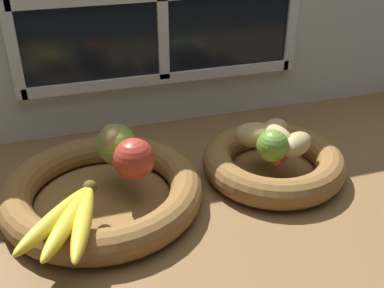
# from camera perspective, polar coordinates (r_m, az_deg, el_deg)

# --- Properties ---
(ground_plane) EXTENTS (1.40, 0.90, 0.03)m
(ground_plane) POSITION_cam_1_polar(r_m,az_deg,el_deg) (0.93, 1.00, -5.63)
(ground_plane) COLOR brown
(back_wall) EXTENTS (1.40, 0.05, 0.55)m
(back_wall) POSITION_cam_1_polar(r_m,az_deg,el_deg) (1.08, -3.97, 16.37)
(back_wall) COLOR silver
(back_wall) RESTS_ON ground_plane
(fruit_bowl_left) EXTENTS (0.37, 0.37, 0.06)m
(fruit_bowl_left) POSITION_cam_1_polar(r_m,az_deg,el_deg) (0.87, -10.90, -5.74)
(fruit_bowl_left) COLOR brown
(fruit_bowl_left) RESTS_ON ground_plane
(fruit_bowl_right) EXTENTS (0.29, 0.29, 0.06)m
(fruit_bowl_right) POSITION_cam_1_polar(r_m,az_deg,el_deg) (0.95, 9.90, -2.25)
(fruit_bowl_right) COLOR brown
(fruit_bowl_right) RESTS_ON ground_plane
(apple_red_right) EXTENTS (0.07, 0.07, 0.07)m
(apple_red_right) POSITION_cam_1_polar(r_m,az_deg,el_deg) (0.82, -7.11, -1.83)
(apple_red_right) COLOR #B73828
(apple_red_right) RESTS_ON fruit_bowl_left
(apple_green_back) EXTENTS (0.08, 0.08, 0.08)m
(apple_green_back) POSITION_cam_1_polar(r_m,az_deg,el_deg) (0.87, -9.24, -0.01)
(apple_green_back) COLOR #7AA338
(apple_green_back) RESTS_ON fruit_bowl_left
(pear_brown) EXTENTS (0.08, 0.08, 0.08)m
(pear_brown) POSITION_cam_1_polar(r_m,az_deg,el_deg) (0.87, -9.58, -0.02)
(pear_brown) COLOR olive
(pear_brown) RESTS_ON fruit_bowl_left
(banana_bunch_front) EXTENTS (0.14, 0.19, 0.03)m
(banana_bunch_front) POSITION_cam_1_polar(r_m,az_deg,el_deg) (0.74, -14.76, -8.88)
(banana_bunch_front) COLOR yellow
(banana_bunch_front) RESTS_ON fruit_bowl_left
(potato_oblong) EXTENTS (0.09, 0.08, 0.05)m
(potato_oblong) POSITION_cam_1_polar(r_m,az_deg,el_deg) (0.93, 7.68, 1.13)
(potato_oblong) COLOR tan
(potato_oblong) RESTS_ON fruit_bowl_right
(potato_small) EXTENTS (0.09, 0.08, 0.04)m
(potato_small) POSITION_cam_1_polar(r_m,az_deg,el_deg) (0.92, 12.63, -0.05)
(potato_small) COLOR tan
(potato_small) RESTS_ON fruit_bowl_right
(potato_back) EXTENTS (0.07, 0.06, 0.04)m
(potato_back) POSITION_cam_1_polar(r_m,az_deg,el_deg) (0.97, 10.10, 1.80)
(potato_back) COLOR tan
(potato_back) RESTS_ON fruit_bowl_right
(potato_large) EXTENTS (0.07, 0.09, 0.05)m
(potato_large) POSITION_cam_1_polar(r_m,az_deg,el_deg) (0.92, 10.20, 0.76)
(potato_large) COLOR tan
(potato_large) RESTS_ON fruit_bowl_right
(lime_near) EXTENTS (0.06, 0.06, 0.06)m
(lime_near) POSITION_cam_1_polar(r_m,az_deg,el_deg) (0.88, 9.86, -0.22)
(lime_near) COLOR olive
(lime_near) RESTS_ON fruit_bowl_right
(chili_pepper) EXTENTS (0.10, 0.07, 0.02)m
(chili_pepper) POSITION_cam_1_polar(r_m,az_deg,el_deg) (0.92, 12.15, -0.83)
(chili_pepper) COLOR red
(chili_pepper) RESTS_ON fruit_bowl_right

